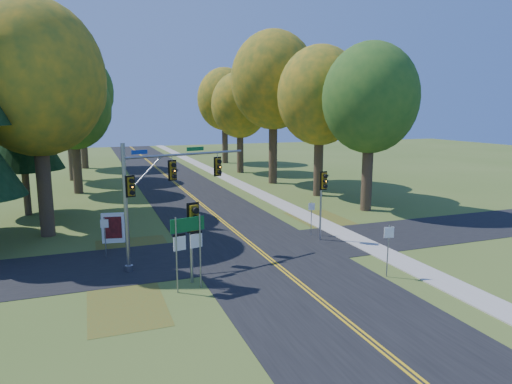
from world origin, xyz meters
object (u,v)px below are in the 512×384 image
object	(u,v)px
east_signal_pole	(323,188)
route_sign_cluster	(188,238)
info_kiosk	(113,228)
traffic_mast	(158,187)

from	to	relation	value
east_signal_pole	route_sign_cluster	world-z (taller)	east_signal_pole
east_signal_pole	route_sign_cluster	xyz separation A→B (m)	(-9.03, -4.72, -0.85)
route_sign_cluster	info_kiosk	size ratio (longest dim) A/B	1.84
traffic_mast	east_signal_pole	size ratio (longest dim) A/B	1.57
traffic_mast	route_sign_cluster	xyz separation A→B (m)	(0.62, -3.83, -1.66)
east_signal_pole	route_sign_cluster	bearing A→B (deg)	-158.99
traffic_mast	info_kiosk	world-z (taller)	traffic_mast
traffic_mast	east_signal_pole	bearing A→B (deg)	-10.87
info_kiosk	route_sign_cluster	bearing A→B (deg)	-61.81
info_kiosk	east_signal_pole	bearing A→B (deg)	-7.28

